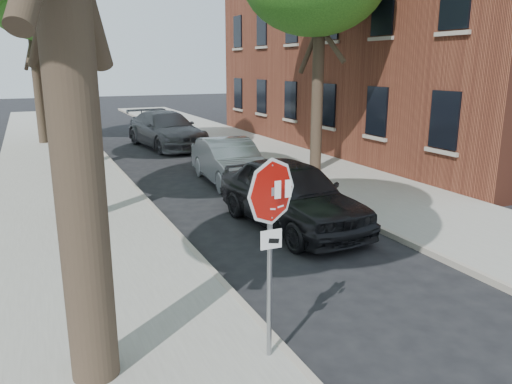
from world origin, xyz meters
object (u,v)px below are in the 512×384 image
car_c (166,130)px  stop_sign (271,221)px  car_a (291,194)px  car_b (229,161)px

car_c → stop_sign: bearing=-107.6°
stop_sign → car_a: size_ratio=0.55×
stop_sign → car_c: bearing=79.6°
car_b → stop_sign: bearing=-105.2°
car_b → car_a: bearing=-90.7°
stop_sign → car_a: stop_sign is taller
car_b → car_c: size_ratio=0.76×
car_a → car_c: (0.34, 12.98, 0.02)m
car_c → car_a: bearing=-98.7°
stop_sign → car_b: size_ratio=0.60×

